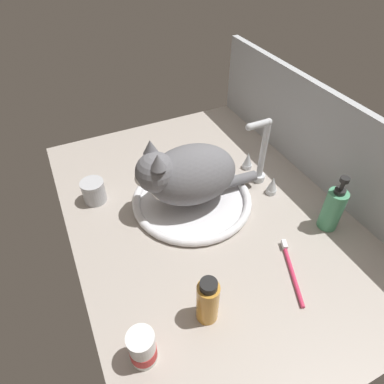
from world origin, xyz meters
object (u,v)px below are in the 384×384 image
Objects in this scene: soap_pump_bottle at (333,209)px; toothbrush at (292,270)px; sink_basin at (192,199)px; pill_bottle at (143,349)px; amber_bottle at (208,301)px; cat at (185,175)px; faucet at (260,159)px; metal_jar at (94,191)px.

soap_pump_bottle is 0.99× the size of toothbrush.
sink_basin is 46.86cm from pill_bottle.
amber_bottle is at bearing -87.24° from toothbrush.
pill_bottle is at bearing -84.46° from toothbrush.
pill_bottle is 0.72× the size of amber_bottle.
cat reaches higher than soap_pump_bottle.
faucet is at bearing 90.00° from sink_basin.
metal_jar is at bearing -118.49° from cat.
metal_jar is at bearing -140.71° from toothbrush.
toothbrush is (33.32, -11.84, -7.92)cm from faucet.
pill_bottle is (12.11, -58.70, -2.36)cm from soap_pump_bottle.
faucet is at bearing 133.61° from amber_bottle.
faucet is at bearing 89.70° from cat.
sink_basin is at bearing 142.76° from pill_bottle.
faucet is 1.29× the size of soap_pump_bottle.
amber_bottle reaches higher than sink_basin.
faucet is (0.00, 23.60, 7.50)cm from sink_basin.
soap_pump_bottle is 1.87× the size of pill_bottle.
cat is at bearing -127.83° from soap_pump_bottle.
metal_jar is (-13.35, -26.42, 2.55)cm from sink_basin.
cat is at bearing 163.06° from amber_bottle.
faucet is 0.60× the size of cat.
faucet reaches higher than amber_bottle.
cat is (-0.14, -25.67, 2.84)cm from faucet.
amber_bottle is (-2.71, 15.66, 1.84)cm from pill_bottle.
toothbrush is (46.67, 38.18, -2.97)cm from metal_jar.
sink_basin is 39.84cm from soap_pump_bottle.
metal_jar is 50.60cm from pill_bottle.
toothbrush is at bearing 92.76° from amber_bottle.
metal_jar is 60.38cm from toothbrush.
metal_jar reaches higher than sink_basin.
toothbrush is at bearing 95.54° from pill_bottle.
metal_jar reaches higher than toothbrush.
amber_bottle reaches higher than pill_bottle.
soap_pump_bottle is (25.09, 30.42, 5.72)cm from sink_basin.
amber_bottle is (34.50, -12.62, 5.20)cm from sink_basin.
sink_basin is 29.71cm from metal_jar.
toothbrush is at bearing -66.19° from soap_pump_bottle.
cat reaches higher than metal_jar.
pill_bottle is at bearing -78.34° from soap_pump_bottle.
pill_bottle is 16.00cm from amber_bottle.
cat is 4.00× the size of pill_bottle.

